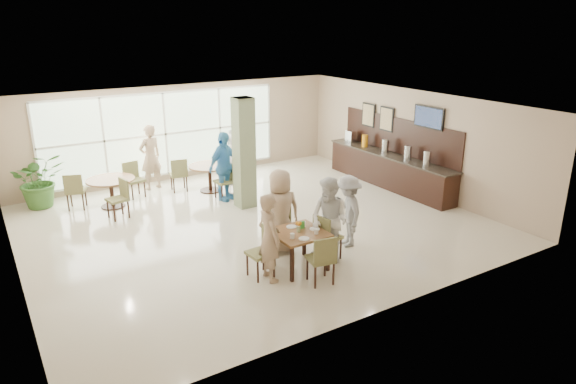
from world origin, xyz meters
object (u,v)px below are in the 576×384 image
potted_plant (39,180)px  teen_left (269,237)px  adult_a (224,166)px  adult_b (236,157)px  round_table_left (111,185)px  teen_standing (348,211)px  main_table (299,236)px  teen_far (280,211)px  adult_standing (151,157)px  buffet_counter (389,167)px  round_table_right (210,171)px  teen_right (329,220)px

potted_plant → teen_left: teen_left is taller
adult_a → adult_b: size_ratio=1.08×
round_table_left → teen_standing: 6.24m
main_table → round_table_left: same height
teen_standing → adult_a: size_ratio=0.84×
teen_far → adult_b: 4.58m
potted_plant → adult_standing: size_ratio=0.77×
main_table → teen_left: size_ratio=0.58×
main_table → teen_standing: bearing=13.0°
buffet_counter → adult_b: buffet_counter is taller
round_table_left → potted_plant: bearing=147.1°
main_table → buffet_counter: bearing=30.3°
teen_left → teen_standing: teen_left is taller
adult_a → adult_standing: (-1.34, 1.95, 0.00)m
round_table_right → teen_left: teen_left is taller
potted_plant → teen_standing: (5.17, -6.05, 0.06)m
teen_far → adult_standing: bearing=-71.2°
main_table → potted_plant: 7.39m
potted_plant → teen_right: (4.40, -6.44, 0.15)m
round_table_right → adult_standing: adult_standing is taller
main_table → buffet_counter: 5.84m
main_table → teen_right: teen_right is taller
teen_standing → adult_a: bearing=-147.6°
teen_far → adult_b: bearing=-96.0°
teen_standing → adult_standing: (-2.30, 5.97, 0.15)m
teen_left → potted_plant: bearing=29.2°
adult_standing → round_table_right: bearing=125.3°
buffet_counter → round_table_right: bearing=153.1°
buffet_counter → teen_left: size_ratio=2.81×
adult_standing → buffet_counter: bearing=134.2°
round_table_left → teen_right: teen_right is taller
round_table_right → teen_far: (-0.36, -4.41, 0.29)m
teen_right → teen_standing: 0.87m
main_table → round_table_right: same height
round_table_right → teen_left: size_ratio=0.70×
main_table → potted_plant: size_ratio=0.68×
teen_standing → teen_far: bearing=-91.9°
potted_plant → teen_left: size_ratio=0.85×
teen_left → teen_right: (1.39, 0.05, 0.02)m
potted_plant → teen_left: bearing=-65.1°
round_table_left → adult_a: bearing=-21.0°
round_table_left → adult_standing: (1.35, 0.91, 0.33)m
adult_b → main_table: bearing=-20.4°
potted_plant → teen_right: size_ratio=0.83×
buffet_counter → potted_plant: size_ratio=3.31×
teen_left → main_table: bearing=-77.5°
round_table_left → teen_far: size_ratio=0.69×
round_table_right → potted_plant: 4.34m
teen_standing → adult_standing: bearing=-139.9°
round_table_right → teen_standing: teen_standing is taller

